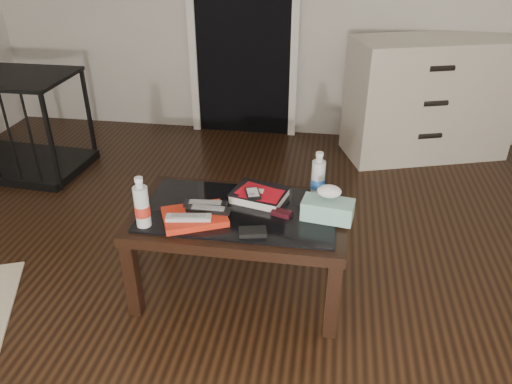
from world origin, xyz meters
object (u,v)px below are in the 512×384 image
dresser (429,98)px  tissue_box (328,210)px  pet_crate (19,140)px  water_bottle_left (141,202)px  coffee_table (240,221)px  textbook (259,195)px  water_bottle_right (318,175)px

dresser → tissue_box: dresser is taller
pet_crate → tissue_box: pet_crate is taller
water_bottle_left → tissue_box: water_bottle_left is taller
tissue_box → coffee_table: bearing=-173.2°
textbook → dresser: bearing=73.0°
tissue_box → pet_crate: bearing=162.1°
coffee_table → water_bottle_right: water_bottle_right is taller
dresser → coffee_table: bearing=-139.6°
textbook → tissue_box: (0.33, -0.13, 0.02)m
coffee_table → water_bottle_right: 0.44m
water_bottle_right → tissue_box: 0.21m
textbook → water_bottle_right: water_bottle_right is taller
textbook → water_bottle_left: (-0.47, -0.31, 0.10)m
dresser → textbook: 2.03m
textbook → tissue_box: 0.36m
water_bottle_left → water_bottle_right: size_ratio=1.00×
dresser → tissue_box: (-0.72, -1.86, 0.06)m
dresser → pet_crate: size_ratio=1.38×
coffee_table → textbook: bearing=55.6°
dresser → water_bottle_right: bearing=-133.1°
water_bottle_right → tissue_box: water_bottle_right is taller
textbook → tissue_box: size_ratio=1.09×
coffee_table → textbook: size_ratio=4.00×
coffee_table → dresser: dresser is taller
dresser → textbook: size_ratio=5.19×
pet_crate → textbook: pet_crate is taller
coffee_table → dresser: 2.17m
dresser → water_bottle_left: bearing=-144.9°
water_bottle_right → textbook: bearing=-166.3°
coffee_table → pet_crate: size_ratio=1.07×
water_bottle_left → pet_crate: bearing=138.3°
pet_crate → tissue_box: size_ratio=4.08×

